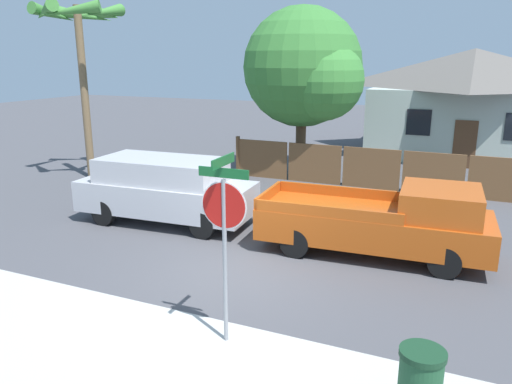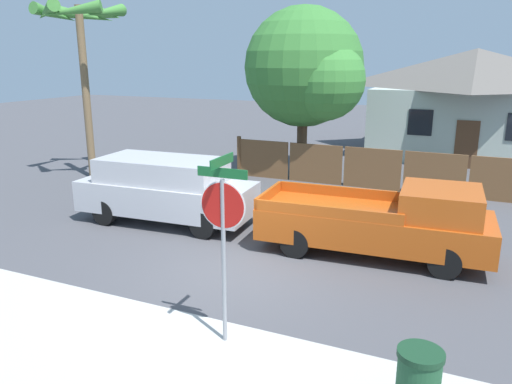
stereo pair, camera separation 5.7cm
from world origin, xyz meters
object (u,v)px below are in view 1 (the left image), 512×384
house (471,100)px  palm_tree (79,28)px  stop_sign (224,220)px  oak_tree (307,70)px  red_suv (165,188)px  orange_pickup (384,221)px

house → palm_tree: size_ratio=1.43×
house → stop_sign: size_ratio=2.96×
oak_tree → red_suv: oak_tree is taller
house → red_suv: size_ratio=1.83×
house → palm_tree: palm_tree is taller
oak_tree → red_suv: size_ratio=1.28×
oak_tree → red_suv: 8.03m
palm_tree → stop_sign: size_ratio=2.07×
stop_sign → house: bearing=79.5°
orange_pickup → stop_sign: bearing=-112.8°
stop_sign → orange_pickup: bearing=69.1°
red_suv → orange_pickup: red_suv is taller
orange_pickup → stop_sign: size_ratio=1.74×
house → orange_pickup: (-1.40, -14.51, -1.71)m
red_suv → stop_sign: bearing=-51.2°
house → palm_tree: (-13.07, -11.15, 2.97)m
house → red_suv: house is taller
oak_tree → orange_pickup: (4.32, -7.22, -3.21)m
house → palm_tree: bearing=-139.5°
orange_pickup → stop_sign: 5.22m
red_suv → orange_pickup: (6.01, 0.02, -0.15)m
house → red_suv: (-7.41, -14.53, -1.56)m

